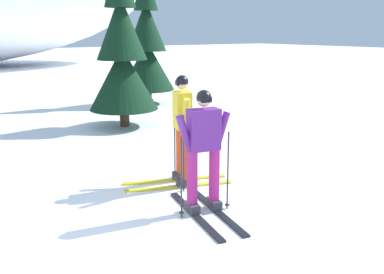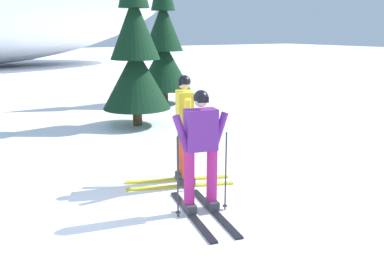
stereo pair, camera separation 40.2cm
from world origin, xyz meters
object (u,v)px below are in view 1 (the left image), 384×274
Objects in this scene: skier_purple_jacket at (204,150)px; pine_tree_far_right at (147,45)px; pine_tree_center_right at (122,52)px; skier_yellow_jacket at (182,128)px.

pine_tree_far_right reaches higher than skier_purple_jacket.
skier_purple_jacket is at bearing -104.76° from pine_tree_center_right.
skier_yellow_jacket is 1.05× the size of skier_purple_jacket.
pine_tree_center_right is (1.12, 4.53, 1.01)m from skier_yellow_jacket.
skier_purple_jacket is 0.36× the size of pine_tree_far_right.
skier_yellow_jacket is 8.18m from pine_tree_far_right.
pine_tree_far_right is (3.76, 8.47, 1.11)m from skier_purple_jacket.
pine_tree_far_right is at bearing 65.26° from skier_yellow_jacket.
skier_purple_jacket is 9.33m from pine_tree_far_right.
skier_yellow_jacket reaches higher than skier_purple_jacket.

